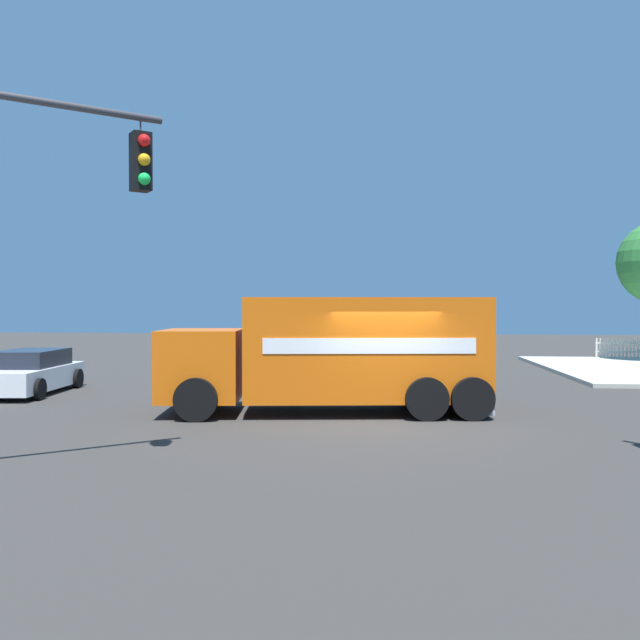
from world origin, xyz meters
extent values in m
plane|color=#33302D|center=(0.00, 0.00, 0.00)|extent=(100.00, 100.00, 0.00)
cube|color=orange|center=(0.54, -0.95, 1.59)|extent=(6.08, 3.09, 2.48)
cube|color=orange|center=(4.52, -0.46, 1.20)|extent=(2.18, 2.61, 1.70)
cube|color=black|center=(5.37, -0.35, 1.54)|extent=(0.33, 2.01, 0.88)
cube|color=#B2B2B7|center=(-2.26, -1.29, 0.19)|extent=(0.48, 2.31, 0.21)
cube|color=white|center=(0.39, 0.25, 1.72)|extent=(4.86, 0.61, 0.36)
cube|color=white|center=(0.69, -2.15, 1.72)|extent=(4.86, 0.61, 0.36)
cylinder|color=black|center=(4.32, 0.77, 0.50)|extent=(1.03, 0.40, 1.00)
cylinder|color=black|center=(4.62, -1.69, 0.50)|extent=(1.03, 0.40, 1.00)
cylinder|color=black|center=(-0.92, 0.12, 0.50)|extent=(1.03, 0.40, 1.00)
cylinder|color=black|center=(-0.62, -2.34, 0.50)|extent=(1.03, 0.40, 1.00)
cylinder|color=black|center=(-1.96, -0.01, 0.50)|extent=(1.03, 0.40, 1.00)
cylinder|color=black|center=(-1.66, -2.47, 0.50)|extent=(1.03, 0.40, 1.00)
cylinder|color=#38383D|center=(5.45, 6.03, 5.70)|extent=(3.49, 2.84, 0.12)
cylinder|color=#38383D|center=(4.01, 4.88, 5.57)|extent=(0.03, 0.03, 0.25)
cube|color=black|center=(4.01, 4.88, 4.97)|extent=(0.42, 0.42, 0.95)
sphere|color=red|center=(3.90, 5.02, 5.29)|extent=(0.20, 0.20, 0.20)
sphere|color=#EFA314|center=(3.90, 5.02, 4.98)|extent=(0.20, 0.20, 0.20)
sphere|color=#19CC4C|center=(3.90, 5.02, 4.67)|extent=(0.20, 0.20, 0.20)
cube|color=white|center=(10.73, -3.50, 0.48)|extent=(2.18, 4.45, 0.65)
cube|color=black|center=(10.75, -3.65, 1.06)|extent=(1.80, 2.54, 0.50)
cylinder|color=black|center=(9.69, -2.17, 0.31)|extent=(0.26, 0.64, 0.62)
cylinder|color=black|center=(9.94, -4.99, 0.31)|extent=(0.26, 0.64, 0.62)
cylinder|color=black|center=(11.78, -4.83, 0.31)|extent=(0.26, 0.64, 0.62)
cube|color=silver|center=(-12.33, -18.52, 0.61)|extent=(0.08, 0.04, 0.95)
cube|color=silver|center=(-12.15, -18.52, 0.61)|extent=(0.08, 0.04, 0.95)
cube|color=silver|center=(-11.97, -18.52, 0.61)|extent=(0.08, 0.04, 0.95)
cube|color=silver|center=(-11.79, -18.52, 0.61)|extent=(0.08, 0.04, 0.95)
cube|color=silver|center=(-11.61, -18.52, 0.61)|extent=(0.08, 0.04, 0.95)
cube|color=silver|center=(-11.43, -18.52, 0.61)|extent=(0.08, 0.04, 0.95)
cube|color=silver|center=(-11.25, -18.52, 0.61)|extent=(0.08, 0.04, 0.95)
cube|color=silver|center=(-11.07, -18.52, 0.61)|extent=(0.08, 0.04, 0.95)
cube|color=silver|center=(-10.89, -18.52, 0.61)|extent=(0.08, 0.04, 0.95)
cube|color=silver|center=(-10.71, -18.52, 0.61)|extent=(0.08, 0.04, 0.95)
cube|color=silver|center=(-10.53, -18.52, 0.61)|extent=(0.08, 0.04, 0.95)
cube|color=silver|center=(-10.35, -18.52, 0.61)|extent=(0.08, 0.04, 0.95)
camera|label=1|loc=(0.00, 15.37, 2.59)|focal=37.10mm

